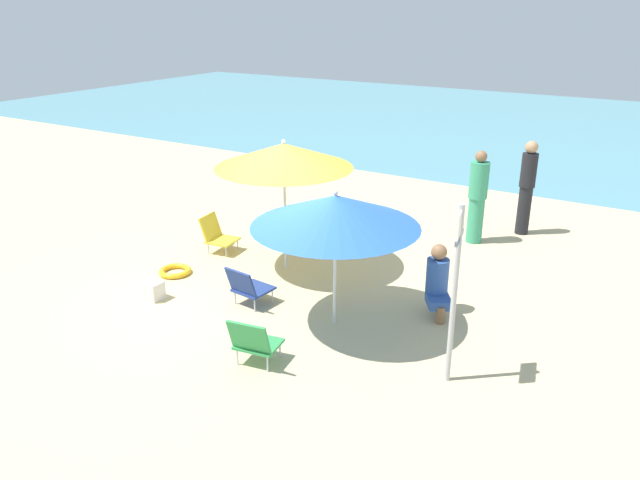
# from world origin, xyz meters

# --- Properties ---
(ground_plane) EXTENTS (40.00, 40.00, 0.00)m
(ground_plane) POSITION_xyz_m (0.00, 0.00, 0.00)
(ground_plane) COLOR #CCB789
(sea_water) EXTENTS (40.00, 16.00, 0.01)m
(sea_water) POSITION_xyz_m (0.00, 14.56, 0.00)
(sea_water) COLOR #5693A3
(sea_water) RESTS_ON ground_plane
(umbrella_yellow) EXTENTS (2.06, 2.06, 2.03)m
(umbrella_yellow) POSITION_xyz_m (-0.12, 0.66, 1.79)
(umbrella_yellow) COLOR silver
(umbrella_yellow) RESTS_ON ground_plane
(umbrella_blue) EXTENTS (2.09, 2.09, 1.79)m
(umbrella_blue) POSITION_xyz_m (1.43, -0.51, 1.53)
(umbrella_blue) COLOR silver
(umbrella_blue) RESTS_ON ground_plane
(beach_chair_a) EXTENTS (0.50, 0.58, 0.59)m
(beach_chair_a) POSITION_xyz_m (0.18, -0.69, 0.29)
(beach_chair_a) COLOR navy
(beach_chair_a) RESTS_ON ground_plane
(beach_chair_b) EXTENTS (0.57, 0.51, 0.61)m
(beach_chair_b) POSITION_xyz_m (-1.49, 0.63, 0.30)
(beach_chair_b) COLOR gold
(beach_chair_b) RESTS_ON ground_plane
(beach_chair_c) EXTENTS (0.55, 0.57, 0.63)m
(beach_chair_c) POSITION_xyz_m (1.16, -1.85, 0.32)
(beach_chair_c) COLOR #33934C
(beach_chair_c) RESTS_ON ground_plane
(person_a) EXTENTS (0.47, 0.53, 0.96)m
(person_a) POSITION_xyz_m (2.44, 0.46, 0.48)
(person_a) COLOR #2D519E
(person_a) RESTS_ON ground_plane
(person_b) EXTENTS (0.32, 0.32, 1.61)m
(person_b) POSITION_xyz_m (2.03, 3.28, 0.81)
(person_b) COLOR #389970
(person_b) RESTS_ON ground_plane
(person_c) EXTENTS (0.27, 0.27, 1.68)m
(person_c) POSITION_xyz_m (2.63, 4.13, 0.87)
(person_c) COLOR black
(person_c) RESTS_ON ground_plane
(warning_sign) EXTENTS (0.11, 0.42, 2.03)m
(warning_sign) POSITION_xyz_m (3.13, -0.97, 1.29)
(warning_sign) COLOR #ADADB2
(warning_sign) RESTS_ON ground_plane
(swim_ring) EXTENTS (0.49, 0.49, 0.08)m
(swim_ring) POSITION_xyz_m (-1.44, -0.43, 0.04)
(swim_ring) COLOR yellow
(swim_ring) RESTS_ON ground_plane
(beach_bag) EXTENTS (0.27, 0.23, 0.26)m
(beach_bag) POSITION_xyz_m (-1.09, -1.21, 0.13)
(beach_bag) COLOR silver
(beach_bag) RESTS_ON ground_plane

